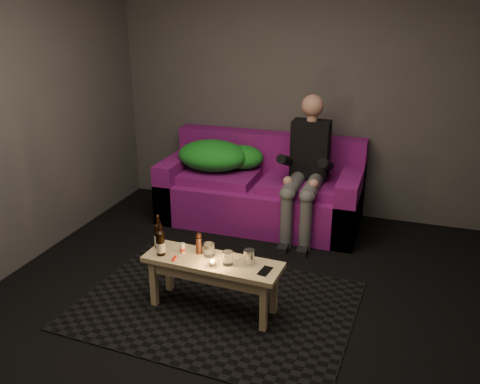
% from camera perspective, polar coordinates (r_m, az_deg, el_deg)
% --- Properties ---
extents(floor, '(4.50, 4.50, 0.00)m').
position_cam_1_polar(floor, '(3.86, -1.17, -13.95)').
color(floor, black).
rests_on(floor, ground).
extents(room, '(4.50, 4.50, 4.50)m').
position_cam_1_polar(room, '(3.67, 1.16, 12.00)').
color(room, silver).
rests_on(room, ground).
extents(rug, '(2.13, 1.60, 0.01)m').
position_cam_1_polar(rug, '(4.00, -2.72, -12.55)').
color(rug, black).
rests_on(rug, floor).
extents(sofa, '(2.04, 0.92, 0.88)m').
position_cam_1_polar(sofa, '(5.34, 2.47, 0.08)').
color(sofa, '#700F63').
rests_on(sofa, floor).
extents(green_blanket, '(0.90, 0.61, 0.31)m').
position_cam_1_polar(green_blanket, '(5.37, -2.48, 4.06)').
color(green_blanket, '#1A9325').
rests_on(green_blanket, sofa).
extents(person, '(0.37, 0.85, 1.36)m').
position_cam_1_polar(person, '(4.95, 7.48, 3.00)').
color(person, black).
rests_on(person, sofa).
extents(coffee_table, '(1.04, 0.38, 0.42)m').
position_cam_1_polar(coffee_table, '(3.78, -3.08, -8.62)').
color(coffee_table, '#D4BA7C').
rests_on(coffee_table, rug).
extents(beer_bottle_a, '(0.07, 0.07, 0.27)m').
position_cam_1_polar(beer_bottle_a, '(3.93, -9.13, -4.85)').
color(beer_bottle_a, black).
rests_on(beer_bottle_a, coffee_table).
extents(beer_bottle_b, '(0.07, 0.07, 0.27)m').
position_cam_1_polar(beer_bottle_b, '(3.82, -8.93, -5.65)').
color(beer_bottle_b, black).
rests_on(beer_bottle_b, coffee_table).
extents(salt_shaker, '(0.05, 0.05, 0.08)m').
position_cam_1_polar(salt_shaker, '(3.84, -6.47, -6.29)').
color(salt_shaker, silver).
rests_on(salt_shaker, coffee_table).
extents(pepper_mill, '(0.06, 0.06, 0.13)m').
position_cam_1_polar(pepper_mill, '(3.82, -4.63, -6.01)').
color(pepper_mill, black).
rests_on(pepper_mill, coffee_table).
extents(tumbler_back, '(0.10, 0.10, 0.10)m').
position_cam_1_polar(tumbler_back, '(3.79, -3.50, -6.49)').
color(tumbler_back, white).
rests_on(tumbler_back, coffee_table).
extents(tealight, '(0.06, 0.06, 0.04)m').
position_cam_1_polar(tealight, '(3.67, -3.09, -7.93)').
color(tealight, white).
rests_on(tealight, coffee_table).
extents(tumbler_front, '(0.09, 0.09, 0.10)m').
position_cam_1_polar(tumbler_front, '(3.66, -1.38, -7.43)').
color(tumbler_front, white).
rests_on(tumbler_front, coffee_table).
extents(steel_cup, '(0.09, 0.09, 0.11)m').
position_cam_1_polar(steel_cup, '(3.67, 1.04, -7.29)').
color(steel_cup, silver).
rests_on(steel_cup, coffee_table).
extents(smartphone, '(0.09, 0.14, 0.01)m').
position_cam_1_polar(smartphone, '(3.60, 2.84, -8.85)').
color(smartphone, black).
rests_on(smartphone, coffee_table).
extents(red_lighter, '(0.03, 0.07, 0.01)m').
position_cam_1_polar(red_lighter, '(3.78, -7.40, -7.41)').
color(red_lighter, red).
rests_on(red_lighter, coffee_table).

